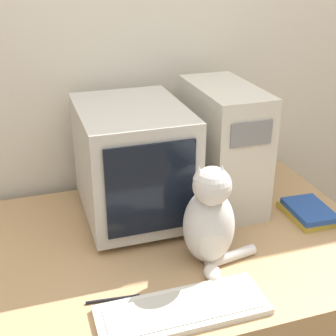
# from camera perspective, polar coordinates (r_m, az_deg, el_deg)

# --- Properties ---
(wall_back) EXTENTS (7.00, 0.05, 2.50)m
(wall_back) POSITION_cam_1_polar(r_m,az_deg,el_deg) (1.91, -5.25, 12.44)
(wall_back) COLOR beige
(wall_back) RESTS_ON ground_plane
(desk) EXTENTS (1.43, 0.94, 0.76)m
(desk) POSITION_cam_1_polar(r_m,az_deg,el_deg) (1.86, -0.19, -18.59)
(desk) COLOR tan
(desk) RESTS_ON ground_plane
(crt_monitor) EXTENTS (0.36, 0.48, 0.42)m
(crt_monitor) POSITION_cam_1_polar(r_m,az_deg,el_deg) (1.68, -4.30, 0.78)
(crt_monitor) COLOR #BCB7AD
(crt_monitor) RESTS_ON desk
(computer_tower) EXTENTS (0.21, 0.43, 0.46)m
(computer_tower) POSITION_cam_1_polar(r_m,az_deg,el_deg) (1.78, 6.71, 2.69)
(computer_tower) COLOR beige
(computer_tower) RESTS_ON desk
(keyboard) EXTENTS (0.47, 0.17, 0.02)m
(keyboard) POSITION_cam_1_polar(r_m,az_deg,el_deg) (1.34, 1.76, -16.87)
(keyboard) COLOR silver
(keyboard) RESTS_ON desk
(cat) EXTENTS (0.26, 0.24, 0.35)m
(cat) POSITION_cam_1_polar(r_m,az_deg,el_deg) (1.45, 5.14, -6.49)
(cat) COLOR silver
(cat) RESTS_ON desk
(book_stack) EXTENTS (0.15, 0.21, 0.04)m
(book_stack) POSITION_cam_1_polar(r_m,az_deg,el_deg) (1.81, 16.58, -5.16)
(book_stack) COLOR gold
(book_stack) RESTS_ON desk
(pen) EXTENTS (0.15, 0.02, 0.01)m
(pen) POSITION_cam_1_polar(r_m,az_deg,el_deg) (1.39, -6.72, -15.60)
(pen) COLOR black
(pen) RESTS_ON desk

